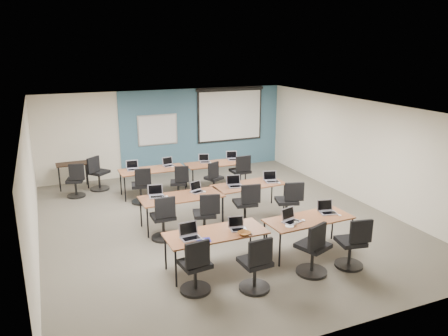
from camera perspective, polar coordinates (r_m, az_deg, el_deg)
name	(u,v)px	position (r m, az deg, el deg)	size (l,w,h in m)	color
floor	(220,221)	(10.48, -0.56, -6.95)	(8.00, 9.00, 0.02)	#6B6354
ceiling	(219,108)	(9.76, -0.60, 7.82)	(8.00, 9.00, 0.02)	white
wall_back	(166,132)	(14.19, -7.54, 4.69)	(8.00, 0.04, 2.70)	beige
wall_front	(343,247)	(6.37, 15.28, -9.96)	(8.00, 0.04, 2.70)	beige
wall_left	(31,188)	(9.34, -23.92, -2.43)	(0.04, 9.00, 2.70)	beige
wall_right	(359,151)	(12.09, 17.25, 2.16)	(0.04, 9.00, 2.70)	beige
blue_accent_panel	(203,129)	(14.54, -2.74, 5.08)	(5.50, 0.04, 2.70)	#3D5977
whiteboard	(158,130)	(14.03, -8.66, 4.93)	(1.28, 0.03, 0.98)	silver
projector_screen	(230,112)	(14.74, 0.81, 7.35)	(2.40, 0.10, 1.82)	black
training_table_front_left	(216,235)	(8.12, -1.06, -8.70)	(1.88, 0.78, 0.73)	brown
training_table_front_right	(309,220)	(8.91, 11.01, -6.72)	(1.78, 0.74, 0.73)	#985E27
training_table_mid_left	(182,198)	(10.03, -5.55, -3.90)	(1.88, 0.79, 0.73)	brown
training_table_mid_right	(249,186)	(10.83, 3.24, -2.35)	(1.80, 0.75, 0.73)	olive
training_table_back_left	(153,171)	(12.26, -9.31, -0.36)	(1.80, 0.75, 0.73)	brown
training_table_back_right	(216,164)	(12.74, -1.08, 0.46)	(1.75, 0.73, 0.73)	brown
laptop_0	(190,234)	(7.90, -4.47, -8.63)	(0.35, 0.30, 0.27)	#AEAEBB
mouse_0	(204,240)	(7.79, -2.61, -9.40)	(0.06, 0.10, 0.03)	white
task_chair_0	(196,270)	(7.52, -3.71, -13.18)	(0.53, 0.53, 1.01)	black
laptop_1	(238,226)	(8.22, 1.78, -7.63)	(0.30, 0.25, 0.23)	#ACACB0
mouse_1	(251,233)	(8.06, 3.53, -8.50)	(0.06, 0.09, 0.03)	white
task_chair_1	(256,268)	(7.57, 4.21, -12.93)	(0.54, 0.54, 1.02)	black
laptop_2	(290,218)	(8.65, 8.66, -6.53)	(0.34, 0.29, 0.25)	#A8A8B0
mouse_2	(303,220)	(8.74, 10.33, -6.74)	(0.06, 0.10, 0.04)	white
task_chair_2	(313,253)	(8.19, 11.60, -10.78)	(0.60, 0.58, 1.05)	black
laptop_3	(327,210)	(9.23, 13.32, -5.33)	(0.33, 0.28, 0.25)	silver
mouse_3	(340,215)	(9.15, 14.88, -5.98)	(0.06, 0.09, 0.03)	white
task_chair_3	(352,247)	(8.61, 16.43, -9.88)	(0.53, 0.53, 1.01)	black
laptop_4	(156,194)	(10.04, -8.83, -3.35)	(0.34, 0.29, 0.26)	silver
mouse_4	(167,196)	(9.99, -7.50, -3.69)	(0.06, 0.10, 0.04)	white
task_chair_4	(164,221)	(9.47, -7.87, -6.92)	(0.54, 0.54, 1.01)	black
laptop_5	(197,189)	(10.26, -3.58, -2.79)	(0.31, 0.26, 0.23)	#A8A8AE
mouse_5	(204,192)	(10.23, -2.57, -3.10)	(0.07, 0.10, 0.04)	white
task_chair_5	(206,218)	(9.55, -2.39, -6.60)	(0.53, 0.53, 1.01)	black
laptop_6	(235,184)	(10.63, 1.41, -2.06)	(0.35, 0.30, 0.26)	silver
mouse_6	(247,188)	(10.51, 2.97, -2.59)	(0.05, 0.09, 0.03)	white
task_chair_6	(246,208)	(10.13, 2.93, -5.19)	(0.56, 0.56, 1.03)	black
laptop_7	(271,179)	(11.05, 6.21, -1.45)	(0.34, 0.29, 0.26)	#B6B5BE
mouse_7	(279,183)	(10.93, 7.24, -1.96)	(0.06, 0.10, 0.04)	white
task_chair_7	(288,205)	(10.37, 8.39, -4.86)	(0.56, 0.55, 1.03)	black
laptop_8	(133,167)	(12.28, -11.83, 0.07)	(0.33, 0.28, 0.25)	silver
mouse_8	(146,170)	(12.13, -10.11, -0.30)	(0.06, 0.09, 0.03)	white
task_chair_8	(141,189)	(11.69, -10.76, -2.66)	(0.51, 0.51, 0.99)	black
laptop_9	(168,164)	(12.51, -7.29, 0.55)	(0.31, 0.27, 0.24)	silver
mouse_9	(172,167)	(12.39, -6.78, 0.18)	(0.06, 0.09, 0.03)	white
task_chair_9	(179,185)	(11.89, -5.87, -2.24)	(0.47, 0.46, 0.95)	black
laptop_10	(205,160)	(12.81, -2.55, 1.03)	(0.30, 0.26, 0.23)	silver
mouse_10	(211,163)	(12.68, -1.75, 0.66)	(0.06, 0.10, 0.04)	white
task_chair_10	(214,181)	(12.22, -1.35, -1.65)	(0.50, 0.46, 0.95)	black
laptop_11	(233,158)	(13.08, 1.14, 1.37)	(0.33, 0.28, 0.25)	#B7B7B7
mouse_11	(243,160)	(13.03, 2.50, 1.07)	(0.06, 0.10, 0.03)	white
task_chair_11	(241,175)	(12.59, 2.21, -0.92)	(0.57, 0.57, 1.04)	black
blue_mousepad	(204,240)	(7.81, -2.65, -9.40)	(0.24, 0.20, 0.01)	navy
snack_bowl	(244,233)	(8.00, 2.66, -8.54)	(0.25, 0.25, 0.06)	brown
snack_plate	(290,226)	(8.45, 8.55, -7.51)	(0.17, 0.17, 0.01)	white
coffee_cup	(296,224)	(8.49, 9.38, -7.19)	(0.06, 0.06, 0.05)	white
utility_table	(72,167)	(13.38, -19.20, 0.17)	(0.88, 0.49, 0.75)	black
spare_chair_a	(98,176)	(13.03, -16.15, -1.01)	(0.64, 0.55, 1.02)	black
spare_chair_b	(76,183)	(12.62, -18.77, -1.89)	(0.50, 0.49, 0.98)	black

